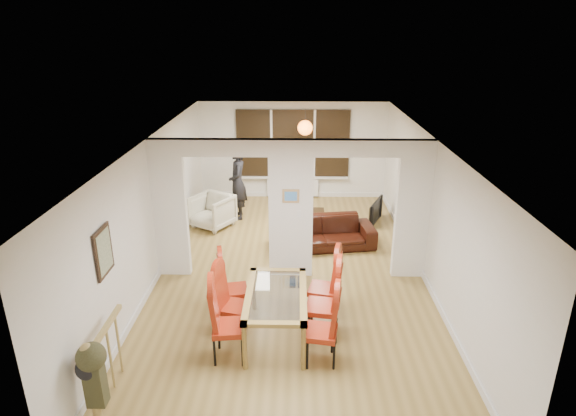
{
  "coord_description": "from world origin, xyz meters",
  "views": [
    {
      "loc": [
        0.1,
        -8.14,
        4.4
      ],
      "look_at": [
        -0.06,
        0.6,
        1.11
      ],
      "focal_mm": 30.0,
      "sensor_mm": 36.0,
      "label": 1
    }
  ],
  "objects_px": {
    "dining_chair_lb": "(233,302)",
    "bottle": "(301,204)",
    "television": "(372,211)",
    "dining_chair_rb": "(323,302)",
    "bowl": "(306,209)",
    "dining_table": "(276,315)",
    "coffee_table": "(305,215)",
    "dining_chair_la": "(229,322)",
    "sofa": "(323,233)",
    "dining_chair_rc": "(323,284)",
    "person": "(238,183)",
    "dining_chair_lc": "(234,286)",
    "armchair": "(212,211)",
    "dining_chair_ra": "(321,327)"
  },
  "relations": [
    {
      "from": "dining_chair_la",
      "to": "sofa",
      "type": "bearing_deg",
      "value": 62.01
    },
    {
      "from": "dining_chair_ra",
      "to": "dining_chair_la",
      "type": "bearing_deg",
      "value": -172.37
    },
    {
      "from": "dining_table",
      "to": "dining_chair_rc",
      "type": "relative_size",
      "value": 1.44
    },
    {
      "from": "dining_chair_lb",
      "to": "person",
      "type": "distance_m",
      "value": 4.83
    },
    {
      "from": "dining_chair_rc",
      "to": "dining_table",
      "type": "bearing_deg",
      "value": -126.24
    },
    {
      "from": "dining_chair_lc",
      "to": "person",
      "type": "height_order",
      "value": "person"
    },
    {
      "from": "dining_table",
      "to": "dining_chair_lb",
      "type": "relative_size",
      "value": 1.47
    },
    {
      "from": "dining_chair_rc",
      "to": "bowl",
      "type": "distance_m",
      "value": 4.23
    },
    {
      "from": "dining_chair_rc",
      "to": "dining_chair_rb",
      "type": "bearing_deg",
      "value": -80.31
    },
    {
      "from": "armchair",
      "to": "bowl",
      "type": "xyz_separation_m",
      "value": [
        2.2,
        0.54,
        -0.14
      ]
    },
    {
      "from": "dining_chair_lb",
      "to": "dining_chair_lc",
      "type": "xyz_separation_m",
      "value": [
        -0.05,
        0.51,
        -0.01
      ]
    },
    {
      "from": "dining_chair_ra",
      "to": "coffee_table",
      "type": "height_order",
      "value": "dining_chair_ra"
    },
    {
      "from": "dining_chair_la",
      "to": "dining_chair_rb",
      "type": "distance_m",
      "value": 1.42
    },
    {
      "from": "dining_chair_lb",
      "to": "dining_chair_lc",
      "type": "distance_m",
      "value": 0.51
    },
    {
      "from": "dining_chair_rc",
      "to": "armchair",
      "type": "height_order",
      "value": "dining_chair_rc"
    },
    {
      "from": "dining_chair_rb",
      "to": "dining_chair_rc",
      "type": "xyz_separation_m",
      "value": [
        0.04,
        0.57,
        -0.04
      ]
    },
    {
      "from": "dining_chair_lb",
      "to": "dining_chair_rc",
      "type": "height_order",
      "value": "dining_chair_rc"
    },
    {
      "from": "dining_table",
      "to": "person",
      "type": "xyz_separation_m",
      "value": [
        -1.12,
        4.86,
        0.52
      ]
    },
    {
      "from": "television",
      "to": "bowl",
      "type": "height_order",
      "value": "television"
    },
    {
      "from": "dining_chair_la",
      "to": "dining_chair_lc",
      "type": "bearing_deg",
      "value": 87.49
    },
    {
      "from": "armchair",
      "to": "person",
      "type": "height_order",
      "value": "person"
    },
    {
      "from": "dining_chair_la",
      "to": "dining_chair_rc",
      "type": "distance_m",
      "value": 1.76
    },
    {
      "from": "dining_table",
      "to": "sofa",
      "type": "bearing_deg",
      "value": 75.12
    },
    {
      "from": "sofa",
      "to": "television",
      "type": "bearing_deg",
      "value": 39.72
    },
    {
      "from": "dining_chair_la",
      "to": "bottle",
      "type": "height_order",
      "value": "dining_chair_la"
    },
    {
      "from": "dining_chair_rc",
      "to": "person",
      "type": "bearing_deg",
      "value": 127.47
    },
    {
      "from": "dining_chair_rb",
      "to": "bowl",
      "type": "distance_m",
      "value": 4.8
    },
    {
      "from": "dining_chair_lc",
      "to": "dining_chair_ra",
      "type": "bearing_deg",
      "value": -52.97
    },
    {
      "from": "dining_chair_lb",
      "to": "bottle",
      "type": "height_order",
      "value": "dining_chair_lb"
    },
    {
      "from": "dining_chair_lb",
      "to": "bowl",
      "type": "bearing_deg",
      "value": 90.72
    },
    {
      "from": "dining_chair_ra",
      "to": "coffee_table",
      "type": "xyz_separation_m",
      "value": [
        -0.13,
        5.35,
        -0.45
      ]
    },
    {
      "from": "dining_chair_ra",
      "to": "person",
      "type": "bearing_deg",
      "value": 117.96
    },
    {
      "from": "dining_table",
      "to": "coffee_table",
      "type": "distance_m",
      "value": 4.82
    },
    {
      "from": "person",
      "to": "coffee_table",
      "type": "height_order",
      "value": "person"
    },
    {
      "from": "dining_chair_lb",
      "to": "dining_chair_rc",
      "type": "relative_size",
      "value": 0.98
    },
    {
      "from": "person",
      "to": "coffee_table",
      "type": "xyz_separation_m",
      "value": [
        1.62,
        -0.07,
        -0.78
      ]
    },
    {
      "from": "television",
      "to": "bottle",
      "type": "bearing_deg",
      "value": 105.56
    },
    {
      "from": "television",
      "to": "dining_chair_ra",
      "type": "bearing_deg",
      "value": -172.52
    },
    {
      "from": "dining_chair_la",
      "to": "person",
      "type": "height_order",
      "value": "person"
    },
    {
      "from": "dining_chair_rc",
      "to": "coffee_table",
      "type": "bearing_deg",
      "value": 107.08
    },
    {
      "from": "dining_chair_lb",
      "to": "dining_chair_rb",
      "type": "distance_m",
      "value": 1.34
    },
    {
      "from": "dining_table",
      "to": "dining_chair_lb",
      "type": "height_order",
      "value": "dining_chair_lb"
    },
    {
      "from": "person",
      "to": "television",
      "type": "height_order",
      "value": "person"
    },
    {
      "from": "armchair",
      "to": "coffee_table",
      "type": "xyz_separation_m",
      "value": [
        2.17,
        0.51,
        -0.28
      ]
    },
    {
      "from": "coffee_table",
      "to": "armchair",
      "type": "bearing_deg",
      "value": -166.68
    },
    {
      "from": "dining_chair_lb",
      "to": "dining_chair_ra",
      "type": "xyz_separation_m",
      "value": [
        1.28,
        -0.63,
        0.01
      ]
    },
    {
      "from": "dining_chair_lc",
      "to": "armchair",
      "type": "bearing_deg",
      "value": 92.22
    },
    {
      "from": "dining_chair_lc",
      "to": "sofa",
      "type": "distance_m",
      "value": 3.07
    },
    {
      "from": "dining_chair_rc",
      "to": "dining_chair_lc",
      "type": "bearing_deg",
      "value": -165.01
    },
    {
      "from": "dining_table",
      "to": "armchair",
      "type": "xyz_separation_m",
      "value": [
        -1.67,
        4.28,
        0.01
      ]
    }
  ]
}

